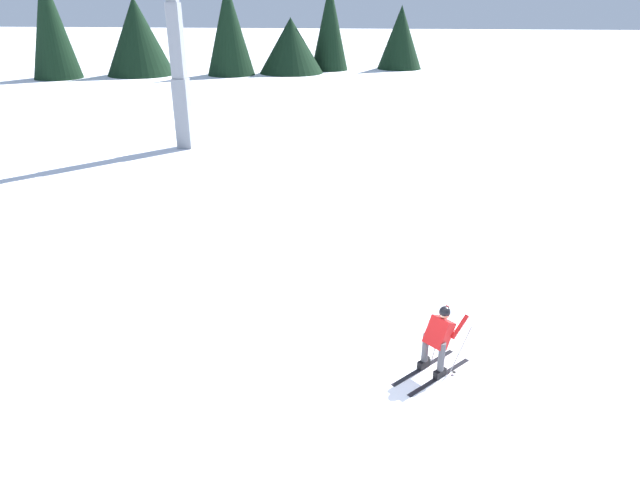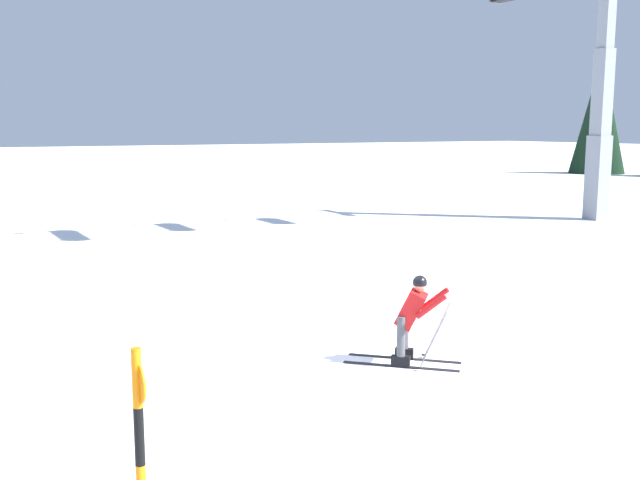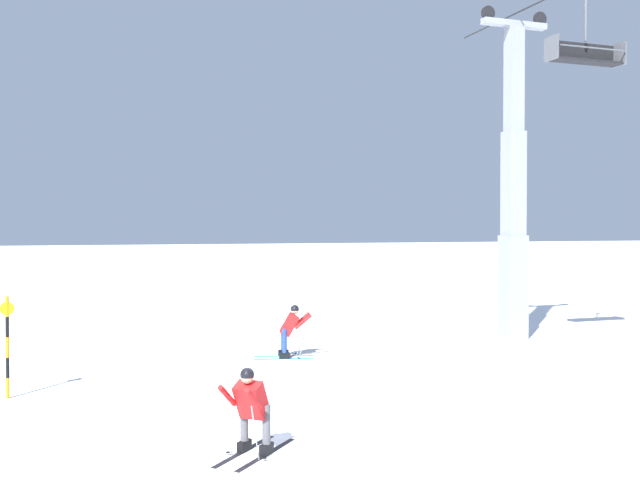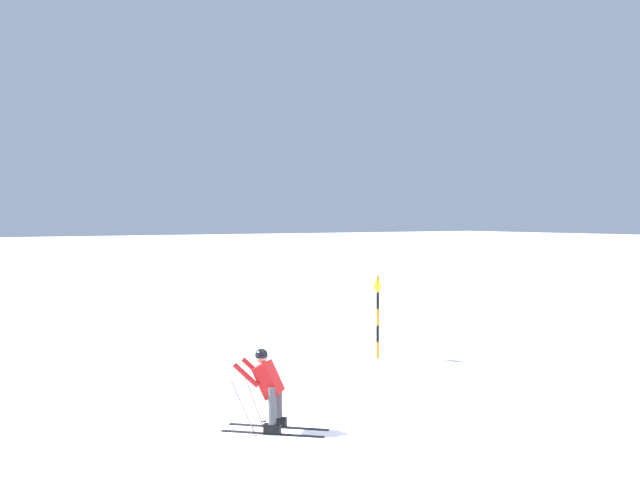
% 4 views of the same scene
% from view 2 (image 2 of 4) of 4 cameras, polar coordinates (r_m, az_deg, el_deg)
% --- Properties ---
extents(ground_plane, '(260.00, 260.00, 0.00)m').
position_cam_2_polar(ground_plane, '(11.39, -0.39, -9.42)').
color(ground_plane, white).
extents(skier_carving_main, '(1.60, 1.57, 1.48)m').
position_cam_2_polar(skier_carving_main, '(11.10, 7.22, -5.84)').
color(skier_carving_main, black).
rests_on(skier_carving_main, ground_plane).
extents(lift_tower_far, '(0.69, 2.57, 10.31)m').
position_cam_2_polar(lift_tower_far, '(30.08, 21.27, 9.73)').
color(lift_tower_far, gray).
rests_on(lift_tower_far, ground_plane).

